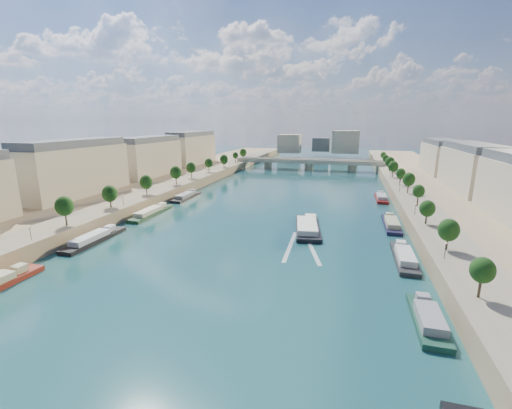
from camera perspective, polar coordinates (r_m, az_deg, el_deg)
The scene contains 17 objects.
ground at distance 146.55m, azimuth 3.11°, elevation -0.71°, with size 700.00×700.00×0.00m, color #0B2834.
quay_left at distance 175.32m, azimuth -20.56°, elevation 1.68°, with size 44.00×520.00×5.00m, color #9E8460.
quay_right at distance 149.11m, azimuth 31.29°, elevation -1.49°, with size 44.00×520.00×5.00m, color #9E8460.
pave_left at distance 166.58m, azimuth -16.42°, elevation 2.29°, with size 14.00×520.00×0.10m, color gray.
pave_right at distance 144.97m, azimuth 25.73°, elevation -0.19°, with size 14.00×520.00×0.10m, color gray.
trees_left at distance 166.29m, azimuth -15.60°, elevation 4.23°, with size 4.80×268.80×8.26m.
trees_right at distance 153.21m, azimuth 24.57°, elevation 2.70°, with size 4.80×268.80×8.26m.
lamps_left at distance 155.40m, azimuth -16.98°, elevation 2.49°, with size 0.36×200.36×4.28m.
lamps_right at distance 148.45m, azimuth 23.81°, elevation 1.40°, with size 0.36×200.36×4.28m.
buildings_left at distance 190.43m, azimuth -22.03°, elevation 6.71°, with size 16.00×226.00×23.20m.
buildings_right at distance 161.93m, azimuth 35.20°, elevation 4.11°, with size 16.00×226.00×23.20m.
skyline at distance 359.95m, azimuth 11.17°, elevation 10.04°, with size 79.00×42.00×22.00m.
bridge at distance 266.45m, azimuth 8.81°, elevation 6.83°, with size 112.00×12.00×8.15m.
tour_barge at distance 119.03m, azimuth 8.59°, elevation -3.77°, with size 12.05×28.50×3.77m.
wake at distance 103.77m, azimuth 7.47°, elevation -7.00°, with size 11.55×26.03×0.04m.
moored_barges_left at distance 129.93m, azimuth -20.85°, elevation -3.13°, with size 5.00×118.71×3.60m.
moored_barges_right at distance 103.43m, azimuth 23.29°, elevation -7.64°, with size 5.00×160.17×3.60m.
Camera 1 is at (29.53, -38.79, 36.66)m, focal length 24.00 mm.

